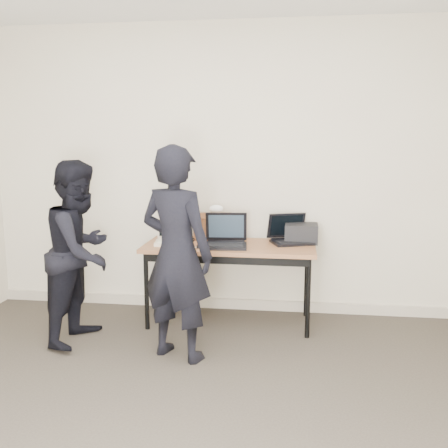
% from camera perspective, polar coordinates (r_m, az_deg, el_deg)
% --- Properties ---
extents(room, '(4.60, 4.60, 2.80)m').
position_cam_1_polar(room, '(2.51, -7.06, 2.90)').
color(room, '#3B352D').
rests_on(room, ground).
extents(desk, '(1.51, 0.66, 0.72)m').
position_cam_1_polar(desk, '(4.42, 0.61, -3.14)').
color(desk, brown).
rests_on(desk, ground).
extents(laptop_beige, '(0.30, 0.29, 0.22)m').
position_cam_1_polar(laptop_beige, '(4.47, -6.09, -1.70)').
color(laptop_beige, beige).
rests_on(laptop_beige, desk).
extents(laptop_center, '(0.39, 0.38, 0.28)m').
position_cam_1_polar(laptop_center, '(4.35, 0.21, -1.68)').
color(laptop_center, black).
rests_on(laptop_center, desk).
extents(laptop_right, '(0.44, 0.43, 0.25)m').
position_cam_1_polar(laptop_right, '(4.53, 7.54, -1.38)').
color(laptop_right, black).
rests_on(laptop_right, desk).
extents(leather_satchel, '(0.38, 0.22, 0.25)m').
position_cam_1_polar(leather_satchel, '(4.62, -1.25, -0.20)').
color(leather_satchel, brown).
rests_on(leather_satchel, desk).
extents(tissue, '(0.14, 0.11, 0.08)m').
position_cam_1_polar(tissue, '(4.60, -0.89, 1.73)').
color(tissue, white).
rests_on(tissue, leather_satchel).
extents(equipment_box, '(0.29, 0.25, 0.17)m').
position_cam_1_polar(equipment_box, '(4.55, 8.82, -1.04)').
color(equipment_box, black).
rests_on(equipment_box, desk).
extents(power_brick, '(0.08, 0.05, 0.03)m').
position_cam_1_polar(power_brick, '(4.27, -2.59, -2.59)').
color(power_brick, black).
rests_on(power_brick, desk).
extents(cables, '(1.15, 0.39, 0.01)m').
position_cam_1_polar(cables, '(4.36, -0.15, -2.45)').
color(cables, black).
rests_on(cables, desk).
extents(person_typist, '(0.68, 0.57, 1.61)m').
position_cam_1_polar(person_typist, '(3.71, -5.45, -3.42)').
color(person_typist, black).
rests_on(person_typist, ground).
extents(person_observer, '(0.65, 0.78, 1.48)m').
position_cam_1_polar(person_observer, '(4.20, -16.05, -3.08)').
color(person_observer, black).
rests_on(person_observer, ground).
extents(baseboard, '(4.50, 0.03, 0.10)m').
position_cam_1_polar(baseboard, '(4.95, -0.20, -9.05)').
color(baseboard, '#BEB29D').
rests_on(baseboard, ground).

